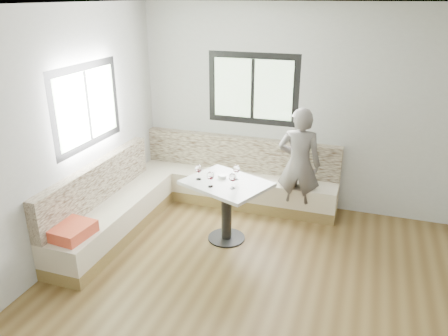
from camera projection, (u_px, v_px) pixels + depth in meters
The scene contains 9 objects.
room at pixel (270, 176), 3.79m from camera, with size 5.01×5.01×2.81m.
banquette at pixel (185, 193), 5.99m from camera, with size 2.90×2.80×0.95m.
table at pixel (227, 197), 5.31m from camera, with size 1.16×1.04×0.78m.
person at pixel (299, 165), 5.77m from camera, with size 0.57×0.37×1.56m, color #615C58.
olive_ramekin at pixel (222, 176), 5.34m from camera, with size 0.10×0.10×0.04m.
wine_glass_a at pixel (198, 169), 5.26m from camera, with size 0.08×0.08×0.19m.
wine_glass_b at pixel (210, 176), 5.06m from camera, with size 0.08×0.08×0.19m.
wine_glass_c at pixel (232, 178), 5.02m from camera, with size 0.08×0.08×0.19m.
wine_glass_d at pixel (236, 169), 5.26m from camera, with size 0.08×0.08×0.19m.
Camera 1 is at (0.66, -3.36, 2.88)m, focal length 35.00 mm.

